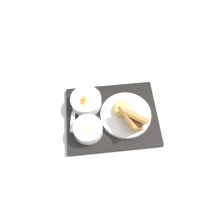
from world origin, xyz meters
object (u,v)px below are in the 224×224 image
bowl_salad (86,101)px  bowl_soup (88,129)px  spoon (81,112)px  plate_main (127,114)px  knife (73,119)px

bowl_salad → bowl_soup: (0.00, -0.13, -0.00)m
spoon → plate_main: bearing=-95.1°
plate_main → knife: size_ratio=1.07×
bowl_salad → bowl_soup: bowl_salad is taller
bowl_soup → plate_main: (0.16, 0.05, -0.01)m
bowl_soup → knife: bearing=136.7°
bowl_salad → plate_main: 0.18m
knife → spoon: bearing=-39.1°
bowl_salad → knife: 0.09m
bowl_soup → plate_main: size_ratio=0.56×
bowl_soup → spoon: size_ratio=0.80×
bowl_salad → knife: bowl_salad is taller
bowl_soup → plate_main: 0.17m
bowl_soup → knife: size_ratio=0.60×
bowl_soup → bowl_salad: bearing=91.3°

